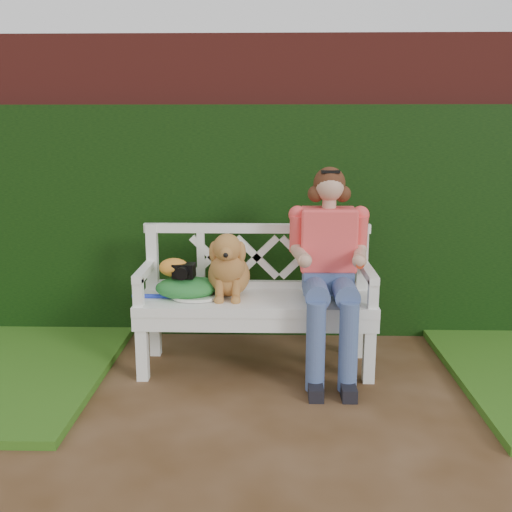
{
  "coord_description": "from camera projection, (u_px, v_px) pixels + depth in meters",
  "views": [
    {
      "loc": [
        -0.06,
        -2.72,
        1.55
      ],
      "look_at": [
        -0.15,
        0.96,
        0.75
      ],
      "focal_mm": 42.0,
      "sensor_mm": 36.0,
      "label": 1
    }
  ],
  "objects": [
    {
      "name": "ground",
      "position": [
        281.0,
        443.0,
        2.99
      ],
      "size": [
        60.0,
        60.0,
        0.0
      ],
      "primitive_type": "plane",
      "color": "#412710"
    },
    {
      "name": "brick_wall",
      "position": [
        278.0,
        186.0,
        4.61
      ],
      "size": [
        10.0,
        0.3,
        2.2
      ],
      "primitive_type": "cube",
      "color": "maroon",
      "rests_on": "ground"
    },
    {
      "name": "ivy_hedge",
      "position": [
        278.0,
        222.0,
        4.45
      ],
      "size": [
        10.0,
        0.18,
        1.7
      ],
      "primitive_type": "cube",
      "color": "#16330B",
      "rests_on": "ground"
    },
    {
      "name": "garden_bench",
      "position": [
        256.0,
        333.0,
        3.88
      ],
      "size": [
        1.61,
        0.69,
        0.48
      ],
      "primitive_type": null,
      "rotation": [
        0.0,
        0.0,
        -0.06
      ],
      "color": "white",
      "rests_on": "ground"
    },
    {
      "name": "seated_woman",
      "position": [
        328.0,
        277.0,
        3.77
      ],
      "size": [
        0.71,
        0.82,
        1.24
      ],
      "primitive_type": null,
      "rotation": [
        0.0,
        0.0,
        -0.31
      ],
      "color": "#ED436E",
      "rests_on": "ground"
    },
    {
      "name": "dog",
      "position": [
        229.0,
        264.0,
        3.79
      ],
      "size": [
        0.39,
        0.46,
        0.44
      ],
      "primitive_type": null,
      "rotation": [
        0.0,
        0.0,
        -0.29
      ],
      "color": "#BA8048",
      "rests_on": "garden_bench"
    },
    {
      "name": "tennis_racket",
      "position": [
        191.0,
        296.0,
        3.8
      ],
      "size": [
        0.63,
        0.43,
        0.03
      ],
      "primitive_type": null,
      "rotation": [
        0.0,
        0.0,
        0.34
      ],
      "color": "white",
      "rests_on": "garden_bench"
    },
    {
      "name": "green_bag",
      "position": [
        186.0,
        287.0,
        3.82
      ],
      "size": [
        0.46,
        0.4,
        0.13
      ],
      "primitive_type": null,
      "rotation": [
        0.0,
        0.0,
        0.29
      ],
      "color": "green",
      "rests_on": "garden_bench"
    },
    {
      "name": "camera_item",
      "position": [
        184.0,
        270.0,
        3.78
      ],
      "size": [
        0.14,
        0.11,
        0.09
      ],
      "primitive_type": "cube",
      "rotation": [
        0.0,
        0.0,
        -0.08
      ],
      "color": "black",
      "rests_on": "green_bag"
    },
    {
      "name": "baseball_glove",
      "position": [
        174.0,
        267.0,
        3.8
      ],
      "size": [
        0.21,
        0.17,
        0.12
      ],
      "primitive_type": "ellipsoid",
      "rotation": [
        0.0,
        0.0,
        0.15
      ],
      "color": "orange",
      "rests_on": "green_bag"
    }
  ]
}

